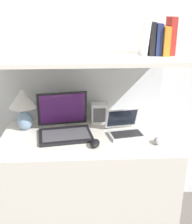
% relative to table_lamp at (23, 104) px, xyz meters
% --- Properties ---
extents(wall_back, '(6.00, 0.05, 2.40)m').
position_rel_table_lamp_xyz_m(wall_back, '(0.45, 0.23, 0.24)').
color(wall_back, silver).
rests_on(wall_back, ground_plane).
extents(desk, '(1.20, 0.64, 0.76)m').
position_rel_table_lamp_xyz_m(desk, '(0.45, -0.15, -0.58)').
color(desk, silver).
rests_on(desk, ground_plane).
extents(back_riser, '(1.20, 0.04, 1.29)m').
position_rel_table_lamp_xyz_m(back_riser, '(0.45, 0.19, -0.32)').
color(back_riser, silver).
rests_on(back_riser, ground_plane).
extents(shelf, '(1.20, 0.58, 0.03)m').
position_rel_table_lamp_xyz_m(shelf, '(0.45, -0.08, 0.34)').
color(shelf, silver).
rests_on(shelf, back_riser).
extents(table_lamp, '(0.20, 0.20, 0.31)m').
position_rel_table_lamp_xyz_m(table_lamp, '(0.00, 0.00, 0.00)').
color(table_lamp, '#7593B2').
rests_on(table_lamp, desk).
extents(laptop_large, '(0.41, 0.38, 0.28)m').
position_rel_table_lamp_xyz_m(laptop_large, '(0.29, -0.09, -0.14)').
color(laptop_large, black).
rests_on(laptop_large, desk).
extents(laptop_small, '(0.27, 0.26, 0.17)m').
position_rel_table_lamp_xyz_m(laptop_small, '(0.72, -0.12, -0.16)').
color(laptop_small, silver).
rests_on(laptop_small, desk).
extents(computer_mouse, '(0.08, 0.11, 0.04)m').
position_rel_table_lamp_xyz_m(computer_mouse, '(0.50, -0.30, -0.18)').
color(computer_mouse, black).
rests_on(computer_mouse, desk).
extents(second_mouse, '(0.08, 0.10, 0.04)m').
position_rel_table_lamp_xyz_m(second_mouse, '(0.91, -0.28, -0.18)').
color(second_mouse, '#99999E').
rests_on(second_mouse, desk).
extents(router_box, '(0.12, 0.09, 0.16)m').
position_rel_table_lamp_xyz_m(router_box, '(0.55, 0.10, -0.12)').
color(router_box, white).
rests_on(router_box, desk).
extents(book_red, '(0.04, 0.13, 0.24)m').
position_rel_table_lamp_xyz_m(book_red, '(1.00, -0.08, 0.47)').
color(book_red, '#A82823').
rests_on(book_red, shelf).
extents(book_orange, '(0.04, 0.18, 0.18)m').
position_rel_table_lamp_xyz_m(book_orange, '(0.96, -0.08, 0.44)').
color(book_orange, orange).
rests_on(book_orange, shelf).
extents(book_navy, '(0.04, 0.14, 0.20)m').
position_rel_table_lamp_xyz_m(book_navy, '(0.91, -0.08, 0.45)').
color(book_navy, navy).
rests_on(book_navy, shelf).
extents(book_black, '(0.04, 0.13, 0.21)m').
position_rel_table_lamp_xyz_m(book_black, '(0.87, -0.08, 0.46)').
color(book_black, black).
rests_on(book_black, shelf).
extents(book_white, '(0.05, 0.14, 0.26)m').
position_rel_table_lamp_xyz_m(book_white, '(0.83, -0.08, 0.48)').
color(book_white, silver).
rests_on(book_white, shelf).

